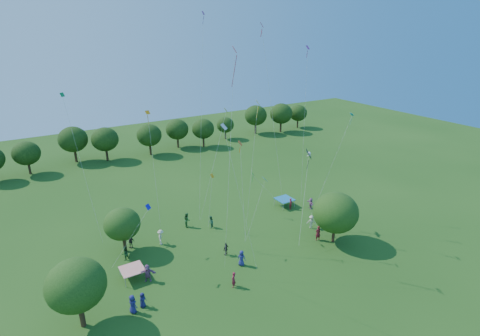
% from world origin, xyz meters
% --- Properties ---
extents(near_tree_west, '(4.77, 4.77, 6.27)m').
position_xyz_m(near_tree_west, '(-15.50, 13.86, 4.11)').
color(near_tree_west, '#422B19').
rests_on(near_tree_west, ground).
extents(near_tree_north, '(3.92, 3.92, 5.22)m').
position_xyz_m(near_tree_north, '(-9.40, 23.10, 3.44)').
color(near_tree_north, '#422B19').
rests_on(near_tree_north, ground).
extents(near_tree_east, '(5.13, 5.13, 6.09)m').
position_xyz_m(near_tree_east, '(11.73, 12.41, 3.78)').
color(near_tree_east, '#422B19').
rests_on(near_tree_east, ground).
extents(treeline, '(88.01, 8.77, 6.77)m').
position_xyz_m(treeline, '(-1.73, 55.43, 4.09)').
color(treeline, '#422B19').
rests_on(treeline, ground).
extents(tent_red_stripe, '(2.20, 2.20, 1.10)m').
position_xyz_m(tent_red_stripe, '(-10.09, 17.93, 1.04)').
color(tent_red_stripe, '#F33B1C').
rests_on(tent_red_stripe, ground).
extents(tent_blue, '(2.20, 2.20, 1.10)m').
position_xyz_m(tent_blue, '(12.65, 22.70, 1.04)').
color(tent_blue, '#196CA2').
rests_on(tent_blue, ground).
extents(crowd_person_0, '(0.80, 1.00, 1.78)m').
position_xyz_m(crowd_person_0, '(-11.49, 13.19, 0.89)').
color(crowd_person_0, navy).
rests_on(crowd_person_0, ground).
extents(crowd_person_1, '(0.76, 0.55, 1.86)m').
position_xyz_m(crowd_person_1, '(10.44, 13.60, 0.93)').
color(crowd_person_1, maroon).
rests_on(crowd_person_1, ground).
extents(crowd_person_2, '(0.66, 1.00, 1.87)m').
position_xyz_m(crowd_person_2, '(-1.25, 24.55, 0.93)').
color(crowd_person_2, '#2A6129').
rests_on(crowd_person_2, ground).
extents(crowd_person_3, '(1.18, 1.07, 1.69)m').
position_xyz_m(crowd_person_3, '(11.70, 16.15, 0.85)').
color(crowd_person_3, beige).
rests_on(crowd_person_3, ground).
extents(crowd_person_4, '(0.96, 0.68, 1.49)m').
position_xyz_m(crowd_person_4, '(-0.18, 16.60, 0.74)').
color(crowd_person_4, '#36302B').
rests_on(crowd_person_4, ground).
extents(crowd_person_5, '(0.84, 1.55, 1.58)m').
position_xyz_m(crowd_person_5, '(15.19, 20.16, 0.79)').
color(crowd_person_5, '#A56095').
rests_on(crowd_person_5, ground).
extents(crowd_person_6, '(0.83, 0.69, 1.48)m').
position_xyz_m(crowd_person_6, '(-10.53, 13.43, 0.74)').
color(crowd_person_6, '#1B1C51').
rests_on(crowd_person_6, ground).
extents(crowd_person_7, '(0.72, 0.67, 1.62)m').
position_xyz_m(crowd_person_7, '(-2.24, 11.56, 0.81)').
color(crowd_person_7, maroon).
rests_on(crowd_person_7, ground).
extents(crowd_person_8, '(0.85, 0.83, 1.56)m').
position_xyz_m(crowd_person_8, '(1.13, 22.76, 0.78)').
color(crowd_person_8, '#24553A').
rests_on(crowd_person_8, ground).
extents(crowd_person_9, '(1.00, 1.31, 1.83)m').
position_xyz_m(crowd_person_9, '(-5.48, 22.38, 0.92)').
color(crowd_person_9, beige).
rests_on(crowd_person_9, ground).
extents(crowd_person_10, '(1.00, 0.93, 1.61)m').
position_xyz_m(crowd_person_10, '(-8.65, 23.52, 0.80)').
color(crowd_person_10, '#3C3130').
rests_on(crowd_person_10, ground).
extents(crowd_person_11, '(1.80, 1.30, 1.83)m').
position_xyz_m(crowd_person_11, '(-8.95, 16.74, 0.91)').
color(crowd_person_11, '#8F5382').
rests_on(crowd_person_11, ground).
extents(crowd_person_12, '(0.92, 0.95, 1.74)m').
position_xyz_m(crowd_person_12, '(0.24, 14.08, 0.87)').
color(crowd_person_12, navy).
rests_on(crowd_person_12, ground).
extents(crowd_person_13, '(0.70, 0.65, 1.59)m').
position_xyz_m(crowd_person_13, '(12.79, 21.52, 0.79)').
color(crowd_person_13, maroon).
rests_on(crowd_person_13, ground).
extents(crowd_person_14, '(0.88, 0.67, 1.58)m').
position_xyz_m(crowd_person_14, '(-9.82, 21.50, 0.79)').
color(crowd_person_14, '#214E23').
rests_on(crowd_person_14, ground).
extents(pirate_kite, '(5.99, 5.91, 8.51)m').
position_xyz_m(pirate_kite, '(11.69, 17.40, 9.18)').
color(pirate_kite, black).
extents(red_high_kite, '(3.58, 3.77, 20.53)m').
position_xyz_m(red_high_kite, '(0.47, 16.03, 17.85)').
color(red_high_kite, red).
extents(small_kite_0, '(4.60, 0.71, 22.59)m').
position_xyz_m(small_kite_0, '(7.41, 20.23, 18.52)').
color(small_kite_0, red).
extents(small_kite_1, '(1.32, 4.55, 12.96)m').
position_xyz_m(small_kite_1, '(-4.01, 27.58, 11.45)').
color(small_kite_1, orange).
extents(small_kite_2, '(4.43, 0.95, 13.27)m').
position_xyz_m(small_kite_2, '(3.29, 23.53, 11.99)').
color(small_kite_2, gold).
extents(small_kite_3, '(1.26, 5.49, 15.68)m').
position_xyz_m(small_kite_3, '(-12.20, 27.83, 12.46)').
color(small_kite_3, '#167A3A').
extents(small_kite_4, '(4.19, 1.34, 6.34)m').
position_xyz_m(small_kite_4, '(-8.47, 17.95, 6.52)').
color(small_kite_4, '#1813C2').
extents(small_kite_5, '(1.23, 1.81, 20.02)m').
position_xyz_m(small_kite_5, '(14.23, 21.51, 16.32)').
color(small_kite_5, '#A91C8B').
extents(small_kite_6, '(4.29, 1.24, 15.26)m').
position_xyz_m(small_kite_6, '(-2.91, 10.38, 12.95)').
color(small_kite_6, silver).
extents(small_kite_7, '(3.93, 1.75, 13.01)m').
position_xyz_m(small_kite_7, '(14.58, 15.17, 11.14)').
color(small_kite_7, '#0B8DAA').
extents(small_kite_8, '(0.76, 2.12, 11.01)m').
position_xyz_m(small_kite_8, '(2.32, 17.57, 10.33)').
color(small_kite_8, '#F8580E').
extents(small_kite_9, '(0.53, 2.24, 7.60)m').
position_xyz_m(small_kite_9, '(-0.50, 19.07, 7.32)').
color(small_kite_9, orange).
extents(small_kite_10, '(2.68, 1.70, 15.15)m').
position_xyz_m(small_kite_10, '(3.81, 17.13, 13.52)').
color(small_kite_10, yellow).
extents(small_kite_11, '(3.22, 2.78, 4.57)m').
position_xyz_m(small_kite_11, '(8.07, 22.70, 4.81)').
color(small_kite_11, '#1B9427').
extents(small_kite_12, '(3.60, 1.78, 6.30)m').
position_xyz_m(small_kite_12, '(5.26, 17.58, 6.73)').
color(small_kite_12, '#1378BE').
extents(small_kite_13, '(2.53, 2.14, 23.70)m').
position_xyz_m(small_kite_13, '(1.41, 24.40, 17.42)').
color(small_kite_13, '#5D178E').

